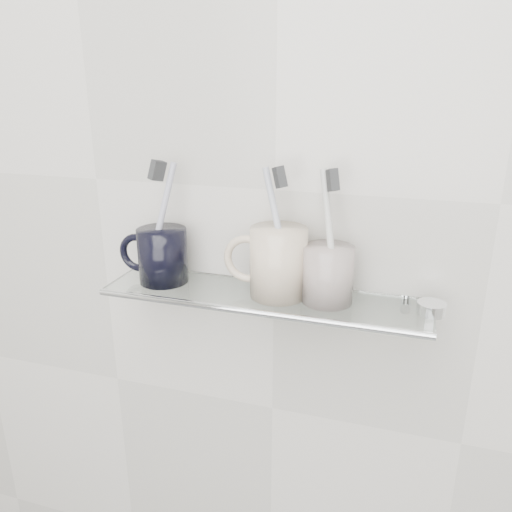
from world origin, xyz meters
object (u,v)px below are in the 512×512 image
at_px(mug_center, 278,262).
at_px(mug_right, 328,274).
at_px(mug_left, 163,255).
at_px(shelf_glass, 263,297).

bearing_deg(mug_center, mug_right, -14.12).
distance_m(mug_left, mug_center, 0.19).
relative_size(shelf_glass, mug_center, 4.71).
bearing_deg(shelf_glass, mug_right, 2.96).
distance_m(mug_left, mug_right, 0.27).
bearing_deg(mug_center, shelf_glass, 178.67).
distance_m(mug_center, mug_right, 0.08).
xyz_separation_m(mug_left, mug_center, (0.19, 0.00, 0.01)).
height_order(shelf_glass, mug_right, mug_right).
xyz_separation_m(mug_left, mug_right, (0.27, 0.00, -0.00)).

